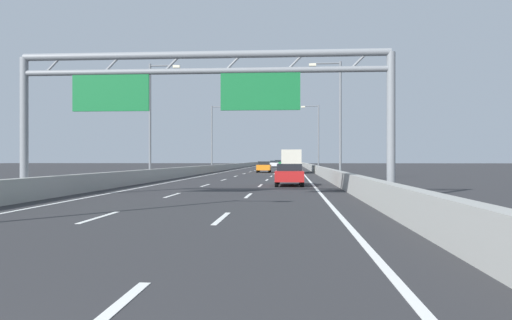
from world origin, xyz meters
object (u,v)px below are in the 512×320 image
at_px(sign_gantry, 199,87).
at_px(red_car, 289,174).
at_px(box_truck, 291,160).
at_px(streetlamp_left_far, 213,134).
at_px(streetlamp_right_mid, 337,113).
at_px(green_car, 278,163).
at_px(streetlamp_right_far, 317,134).
at_px(silver_car, 291,164).
at_px(white_car, 274,164).
at_px(orange_car, 264,167).
at_px(streetlamp_left_mid, 153,114).

height_order(sign_gantry, red_car, sign_gantry).
bearing_deg(box_truck, streetlamp_left_far, 142.50).
relative_size(streetlamp_right_mid, green_car, 2.07).
bearing_deg(streetlamp_left_far, streetlamp_right_far, 0.00).
bearing_deg(silver_car, red_car, -90.04).
bearing_deg(streetlamp_right_mid, red_car, -116.67).
bearing_deg(streetlamp_right_mid, streetlamp_left_far, 115.26).
height_order(sign_gantry, streetlamp_right_far, streetlamp_right_far).
bearing_deg(red_car, sign_gantry, -109.12).
distance_m(sign_gantry, green_car, 116.68).
xyz_separation_m(white_car, orange_car, (0.13, -42.87, -0.01)).
height_order(streetlamp_left_mid, white_car, streetlamp_left_mid).
relative_size(streetlamp_right_mid, orange_car, 2.16).
xyz_separation_m(sign_gantry, red_car, (3.87, 11.16, -4.08)).
bearing_deg(streetlamp_left_mid, white_car, 83.66).
relative_size(streetlamp_right_mid, streetlamp_left_far, 1.00).
xyz_separation_m(orange_car, green_car, (-0.08, 72.57, 0.04)).
bearing_deg(red_car, streetlamp_right_far, 84.49).
bearing_deg(red_car, white_car, 92.70).
relative_size(silver_car, red_car, 0.95).
bearing_deg(green_car, red_car, -88.08).
bearing_deg(streetlamp_left_mid, streetlamp_right_far, 64.74).
xyz_separation_m(streetlamp_left_mid, white_car, (7.58, 68.23, -4.64)).
bearing_deg(streetlamp_left_far, streetlamp_left_mid, -90.00).
height_order(streetlamp_left_mid, silver_car, streetlamp_left_mid).
height_order(white_car, box_truck, box_truck).
relative_size(streetlamp_right_far, box_truck, 1.17).
relative_size(silver_car, orange_car, 1.00).
relative_size(silver_car, box_truck, 0.54).
distance_m(streetlamp_left_far, streetlamp_right_far, 14.93).
relative_size(streetlamp_right_mid, white_car, 2.17).
height_order(sign_gantry, white_car, sign_gantry).
relative_size(sign_gantry, red_car, 3.50).
xyz_separation_m(streetlamp_right_mid, orange_car, (-7.23, 25.36, -4.65)).
xyz_separation_m(sign_gantry, box_truck, (4.01, 41.66, -3.19)).
relative_size(streetlamp_left_far, red_car, 2.04).
relative_size(silver_car, green_car, 0.96).
bearing_deg(streetlamp_right_mid, green_car, 94.27).
bearing_deg(orange_car, red_car, -84.01).
bearing_deg(streetlamp_left_mid, sign_gantry, -68.70).
relative_size(streetlamp_left_far, streetlamp_right_far, 1.00).
height_order(streetlamp_left_mid, orange_car, streetlamp_left_mid).
bearing_deg(streetlamp_right_far, sign_gantry, -98.64).
distance_m(streetlamp_left_mid, streetlamp_right_far, 34.99).
height_order(green_car, box_truck, box_truck).
xyz_separation_m(white_car, box_truck, (3.72, -45.26, 0.86)).
bearing_deg(sign_gantry, box_truck, 84.50).
bearing_deg(box_truck, red_car, -90.27).
xyz_separation_m(sign_gantry, streetlamp_right_mid, (7.65, 18.68, 0.58)).
bearing_deg(box_truck, streetlamp_right_mid, -81.01).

